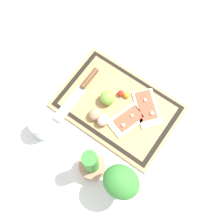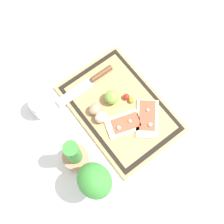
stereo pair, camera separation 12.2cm
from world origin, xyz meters
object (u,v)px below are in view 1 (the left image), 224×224
pizza_slice_far (127,120)px  egg_brown (95,114)px  cherry_tomato_red (121,93)px  knife (84,86)px  sauce_jar (42,127)px  cherry_tomato_yellow (127,95)px  pizza_slice_near (147,108)px  egg_pink (103,120)px  lime (107,98)px  herb_glass (121,183)px  herb_pot (92,165)px

pizza_slice_far → egg_brown: bearing=26.0°
cherry_tomato_red → knife: bearing=21.5°
egg_brown → sauce_jar: sauce_jar is taller
cherry_tomato_red → sauce_jar: sauce_jar is taller
egg_brown → cherry_tomato_yellow: size_ratio=2.36×
sauce_jar → egg_brown: bearing=-129.8°
pizza_slice_near → knife: 0.27m
cherry_tomato_red → sauce_jar: 0.33m
cherry_tomato_yellow → sauce_jar: sauce_jar is taller
cherry_tomato_red → cherry_tomato_yellow: size_ratio=1.11×
egg_pink → cherry_tomato_yellow: egg_pink is taller
lime → cherry_tomato_red: size_ratio=2.36×
cherry_tomato_red → herb_glass: herb_glass is taller
pizza_slice_far → egg_pink: (0.07, 0.06, 0.02)m
lime → sauce_jar: (0.13, 0.24, -0.01)m
pizza_slice_far → egg_brown: size_ratio=2.94×
sauce_jar → herb_glass: (-0.37, 0.01, 0.08)m
pizza_slice_far → herb_pot: size_ratio=0.74×
knife → cherry_tomato_yellow: size_ratio=11.83×
egg_brown → herb_pot: herb_pot is taller
herb_glass → cherry_tomato_red: bearing=-55.6°
egg_pink → cherry_tomato_yellow: 0.14m
knife → cherry_tomato_red: (-0.14, -0.06, 0.00)m
knife → herb_pot: size_ratio=1.25×
pizza_slice_far → cherry_tomato_yellow: (0.06, -0.08, 0.01)m
cherry_tomato_red → herb_pot: herb_pot is taller
cherry_tomato_red → sauce_jar: bearing=60.8°
herb_pot → cherry_tomato_yellow: bearing=-79.3°
egg_pink → knife: bearing=-26.4°
sauce_jar → lime: bearing=-119.2°
knife → herb_glass: (-0.35, 0.24, 0.10)m
pizza_slice_near → cherry_tomato_red: cherry_tomato_red is taller
egg_pink → cherry_tomato_yellow: (-0.01, -0.14, -0.01)m
lime → sauce_jar: sauce_jar is taller
pizza_slice_near → pizza_slice_far: (0.04, 0.09, 0.00)m
sauce_jar → knife: bearing=-94.9°
egg_brown → knife: bearing=-33.5°
pizza_slice_near → cherry_tomato_yellow: size_ratio=7.83×
cherry_tomato_yellow → herb_pot: bearing=100.7°
egg_pink → cherry_tomato_red: size_ratio=2.13×
cherry_tomato_yellow → sauce_jar: (0.19, 0.30, 0.01)m
lime → cherry_tomato_red: lime is taller
pizza_slice_near → herb_pot: bearing=83.5°
egg_pink → lime: (0.04, -0.08, 0.01)m
pizza_slice_far → sauce_jar: (0.25, 0.22, 0.02)m
cherry_tomato_yellow → sauce_jar: bearing=57.9°
egg_brown → sauce_jar: (0.13, 0.16, 0.00)m
herb_pot → pizza_slice_near: bearing=-96.5°
pizza_slice_far → pizza_slice_near: bearing=-112.3°
herb_glass → sauce_jar: bearing=-1.3°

